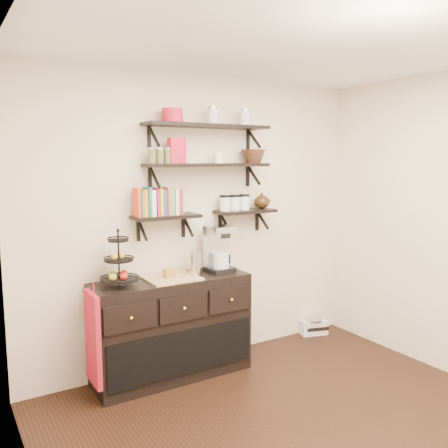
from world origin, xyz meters
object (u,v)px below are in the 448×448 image
sideboard (172,328)px  radio (313,326)px  coffee_maker (218,250)px  fruit_stand (119,267)px

sideboard → radio: 1.83m
coffee_maker → radio: 1.65m
fruit_stand → coffee_maker: fruit_stand is taller
fruit_stand → coffee_maker: (0.96, 0.03, 0.05)m
fruit_stand → radio: (2.25, 0.12, -0.97)m
sideboard → fruit_stand: size_ratio=3.08×
sideboard → coffee_maker: 0.82m
fruit_stand → radio: fruit_stand is taller
fruit_stand → radio: bearing=3.0°
sideboard → radio: sideboard is taller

